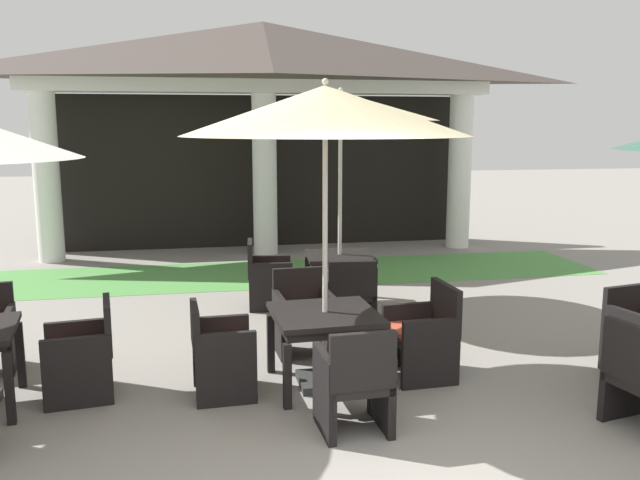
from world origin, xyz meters
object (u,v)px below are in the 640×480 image
at_px(patio_table_mid_right, 325,322).
at_px(patio_umbrella_mid_right, 325,113).
at_px(patio_chair_mid_left_east, 83,354).
at_px(patio_chair_mid_right_east, 424,335).
at_px(patio_chair_mid_right_south, 355,383).
at_px(patio_chair_near_foreground_west, 267,277).
at_px(patio_chair_mid_right_west, 220,351).
at_px(patio_table_near_foreground, 340,261).
at_px(patio_umbrella_near_foreground, 340,108).
at_px(patio_chair_mid_right_north, 303,315).
at_px(patio_chair_near_foreground_south, 350,295).

relative_size(patio_table_mid_right, patio_umbrella_mid_right, 0.35).
relative_size(patio_chair_mid_left_east, patio_table_mid_right, 0.88).
relative_size(patio_table_mid_right, patio_chair_mid_right_east, 1.10).
relative_size(patio_table_mid_right, patio_chair_mid_right_south, 1.13).
bearing_deg(patio_chair_near_foreground_west, patio_chair_mid_right_west, -9.53).
height_order(patio_table_near_foreground, patio_table_mid_right, patio_table_mid_right).
relative_size(patio_umbrella_near_foreground, patio_chair_mid_left_east, 3.30).
bearing_deg(patio_chair_mid_right_south, patio_chair_mid_right_north, 90.00).
relative_size(patio_chair_mid_left_east, patio_chair_mid_right_south, 0.99).
xyz_separation_m(patio_table_mid_right, patio_chair_mid_right_east, (0.99, 0.05, -0.20)).
xyz_separation_m(patio_chair_mid_right_south, patio_chair_mid_right_east, (0.94, 1.03, 0.01)).
height_order(patio_chair_near_foreground_south, patio_chair_mid_right_south, patio_chair_mid_right_south).
xyz_separation_m(patio_table_mid_right, patio_umbrella_mid_right, (0.00, 0.00, 1.92)).
bearing_deg(patio_chair_mid_right_north, patio_umbrella_near_foreground, -117.09).
relative_size(patio_chair_near_foreground_south, patio_table_mid_right, 0.85).
distance_m(patio_chair_near_foreground_south, patio_chair_mid_right_west, 2.43).
height_order(patio_umbrella_mid_right, patio_chair_mid_right_east, patio_umbrella_mid_right).
xyz_separation_m(patio_umbrella_near_foreground, patio_chair_near_foreground_south, (-0.08, -0.97, -2.25)).
distance_m(patio_chair_mid_left_east, patio_chair_mid_right_west, 1.23).
relative_size(patio_chair_near_foreground_west, patio_chair_mid_left_east, 1.03).
height_order(patio_chair_near_foreground_south, patio_chair_mid_left_east, patio_chair_mid_left_east).
bearing_deg(patio_umbrella_near_foreground, patio_chair_mid_right_south, -100.45).
bearing_deg(patio_umbrella_mid_right, patio_umbrella_near_foreground, 74.94).
distance_m(patio_chair_mid_left_east, patio_table_mid_right, 2.21).
bearing_deg(patio_chair_near_foreground_west, patio_umbrella_mid_right, 9.88).
bearing_deg(patio_chair_mid_right_west, patio_chair_near_foreground_west, 162.66).
xyz_separation_m(patio_umbrella_near_foreground, patio_chair_near_foreground_west, (-0.98, 0.08, -2.24)).
bearing_deg(patio_table_mid_right, patio_chair_near_foreground_west, 94.92).
xyz_separation_m(patio_table_mid_right, patio_chair_mid_right_west, (-0.98, -0.05, -0.21)).
distance_m(patio_umbrella_near_foreground, patio_umbrella_mid_right, 2.83).
xyz_separation_m(patio_umbrella_near_foreground, patio_table_mid_right, (-0.73, -2.73, -2.03)).
bearing_deg(patio_chair_near_foreground_south, patio_chair_mid_right_east, -73.72).
distance_m(patio_chair_mid_right_north, patio_chair_mid_right_east, 1.40).
xyz_separation_m(patio_chair_mid_left_east, patio_umbrella_mid_right, (2.20, -0.14, 2.14)).
distance_m(patio_chair_near_foreground_south, patio_chair_mid_right_south, 2.80).
distance_m(patio_chair_mid_left_east, patio_chair_mid_right_east, 3.19).
distance_m(patio_umbrella_mid_right, patio_chair_mid_right_west, 2.34).
bearing_deg(patio_chair_mid_right_south, patio_umbrella_near_foreground, 76.69).
bearing_deg(patio_table_near_foreground, patio_umbrella_mid_right, -105.06).
bearing_deg(patio_umbrella_mid_right, patio_chair_mid_right_east, 2.85).
height_order(patio_table_mid_right, patio_chair_mid_right_north, patio_chair_mid_right_north).
bearing_deg(patio_chair_mid_right_east, patio_table_mid_right, 90.00).
bearing_deg(patio_chair_near_foreground_west, patio_table_mid_right, 9.88).
relative_size(patio_chair_mid_right_north, patio_chair_mid_right_east, 0.96).
bearing_deg(patio_chair_mid_right_east, patio_chair_mid_right_south, 134.86).
relative_size(patio_chair_near_foreground_south, patio_chair_mid_left_east, 0.97).
relative_size(patio_umbrella_mid_right, patio_chair_mid_right_south, 3.18).
bearing_deg(patio_chair_mid_left_east, patio_umbrella_near_foreground, -56.34).
bearing_deg(patio_chair_mid_right_east, patio_umbrella_mid_right, 90.00).
height_order(patio_chair_near_foreground_south, patio_table_mid_right, patio_chair_near_foreground_south).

